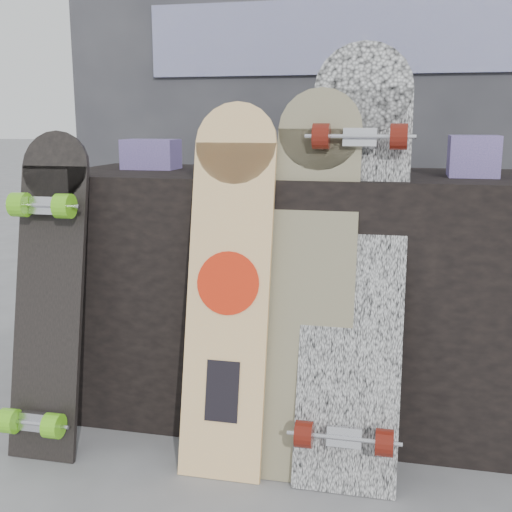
% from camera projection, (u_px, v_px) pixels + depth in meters
% --- Properties ---
extents(ground, '(60.00, 60.00, 0.00)m').
position_uv_depth(ground, '(278.00, 486.00, 1.72)').
color(ground, slate).
rests_on(ground, ground).
extents(vendor_table, '(1.60, 0.60, 0.80)m').
position_uv_depth(vendor_table, '(307.00, 294.00, 2.12)').
color(vendor_table, black).
rests_on(vendor_table, ground).
extents(booth, '(2.40, 0.22, 2.20)m').
position_uv_depth(booth, '(337.00, 88.00, 2.78)').
color(booth, '#313035').
rests_on(booth, ground).
extents(merch_box_purple, '(0.18, 0.12, 0.10)m').
position_uv_depth(merch_box_purple, '(151.00, 154.00, 2.18)').
color(merch_box_purple, '#454083').
rests_on(merch_box_purple, vendor_table).
extents(merch_box_small, '(0.14, 0.14, 0.12)m').
position_uv_depth(merch_box_small, '(473.00, 156.00, 1.88)').
color(merch_box_small, '#454083').
rests_on(merch_box_small, vendor_table).
extents(merch_box_flat, '(0.22, 0.10, 0.06)m').
position_uv_depth(merch_box_flat, '(326.00, 161.00, 2.12)').
color(merch_box_flat, '#D1B78C').
rests_on(merch_box_flat, vendor_table).
extents(longboard_geisha, '(0.23, 0.26, 1.02)m').
position_uv_depth(longboard_geisha, '(229.00, 278.00, 1.77)').
color(longboard_geisha, beige).
rests_on(longboard_geisha, ground).
extents(longboard_celtic, '(0.23, 0.28, 1.05)m').
position_uv_depth(longboard_celtic, '(313.00, 271.00, 1.75)').
color(longboard_celtic, beige).
rests_on(longboard_celtic, ground).
extents(longboard_cascadia, '(0.27, 0.43, 1.18)m').
position_uv_depth(longboard_cascadia, '(355.00, 251.00, 1.73)').
color(longboard_cascadia, white).
rests_on(longboard_cascadia, ground).
extents(skateboard_dark, '(0.21, 0.28, 0.94)m').
position_uv_depth(skateboard_dark, '(47.00, 291.00, 1.85)').
color(skateboard_dark, black).
rests_on(skateboard_dark, ground).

